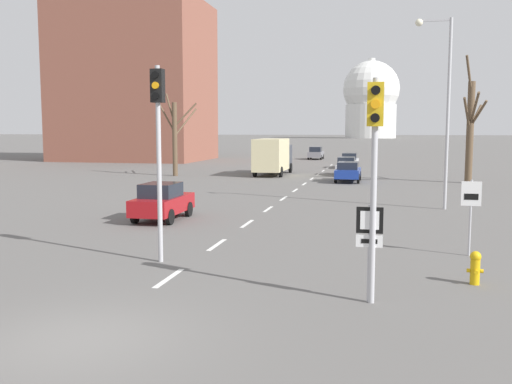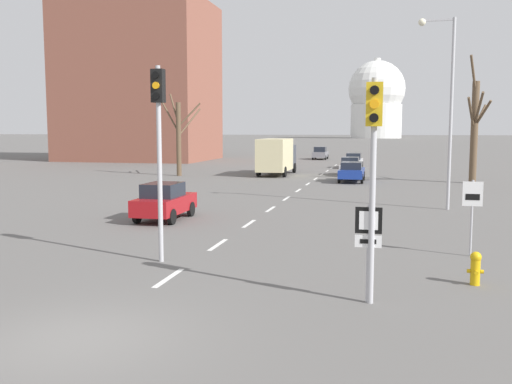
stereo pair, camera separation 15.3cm
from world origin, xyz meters
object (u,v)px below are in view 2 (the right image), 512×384
object	(u,v)px
sedan_near_right	(164,201)
sedan_mid_centre	(352,171)
sedan_far_right	(354,160)
fire_hydrant	(475,267)
street_lamp_right	(446,96)
delivery_truck	(277,155)
route_sign_post	(368,237)
sedan_near_left	(320,153)
traffic_signal_near_right	(373,148)
traffic_signal_centre_tall	(159,128)
sedan_far_left	(350,166)
speed_limit_sign	(472,205)

from	to	relation	value
sedan_near_right	sedan_mid_centre	xyz separation A→B (m)	(6.84, 20.20, -0.03)
sedan_mid_centre	sedan_far_right	distance (m)	15.61
sedan_mid_centre	fire_hydrant	bearing A→B (deg)	-80.24
fire_hydrant	street_lamp_right	xyz separation A→B (m)	(0.44, 14.29, 5.09)
fire_hydrant	delivery_truck	xyz separation A→B (m)	(-11.64, 33.48, 1.23)
route_sign_post	street_lamp_right	size ratio (longest dim) A/B	0.24
sedan_near_left	sedan_far_right	bearing A→B (deg)	-71.89
traffic_signal_near_right	sedan_near_left	world-z (taller)	traffic_signal_near_right
traffic_signal_centre_tall	sedan_mid_centre	world-z (taller)	traffic_signal_centre_tall
traffic_signal_centre_tall	fire_hydrant	size ratio (longest dim) A/B	6.69
sedan_far_right	delivery_truck	size ratio (longest dim) A/B	0.62
route_sign_post	sedan_far_left	distance (m)	36.70
traffic_signal_centre_tall	sedan_far_right	xyz separation A→B (m)	(3.17, 43.26, -3.22)
traffic_signal_centre_tall	delivery_truck	distance (m)	33.06
route_sign_post	sedan_far_left	xyz separation A→B (m)	(-2.74, 36.59, -0.72)
fire_hydrant	delivery_truck	distance (m)	35.47
sedan_near_right	sedan_mid_centre	distance (m)	21.33
sedan_far_left	sedan_far_right	world-z (taller)	sedan_far_left
traffic_signal_centre_tall	sedan_mid_centre	size ratio (longest dim) A/B	1.33
sedan_near_right	sedan_far_left	world-z (taller)	sedan_near_right
route_sign_post	speed_limit_sign	xyz separation A→B (m)	(2.97, 5.59, 0.10)
fire_hydrant	delivery_truck	size ratio (longest dim) A/B	0.12
traffic_signal_near_right	sedan_near_right	distance (m)	14.00
traffic_signal_centre_tall	route_sign_post	size ratio (longest dim) A/B	2.56
traffic_signal_near_right	fire_hydrant	xyz separation A→B (m)	(2.55, 2.14, -3.07)
speed_limit_sign	traffic_signal_centre_tall	bearing A→B (deg)	-162.65
sedan_far_left	sedan_near_right	bearing A→B (deg)	-103.51
traffic_signal_near_right	sedan_near_left	size ratio (longest dim) A/B	1.19
sedan_mid_centre	sedan_far_left	distance (m)	6.21
traffic_signal_near_right	route_sign_post	world-z (taller)	traffic_signal_near_right
sedan_far_right	fire_hydrant	bearing A→B (deg)	-82.71
sedan_near_right	delivery_truck	size ratio (longest dim) A/B	0.53
sedan_far_left	fire_hydrant	bearing A→B (deg)	-81.15
fire_hydrant	sedan_far_right	distance (m)	44.24
route_sign_post	delivery_truck	bearing A→B (deg)	104.21
traffic_signal_near_right	sedan_near_left	distance (m)	62.93
sedan_near_left	sedan_far_left	size ratio (longest dim) A/B	1.06
speed_limit_sign	sedan_near_left	xyz separation A→B (m)	(-11.29, 56.69, -0.79)
route_sign_post	sedan_near_left	world-z (taller)	route_sign_post
traffic_signal_near_right	sedan_near_left	xyz separation A→B (m)	(-8.39, 62.31, -2.71)
route_sign_post	sedan_mid_centre	bearing A→B (deg)	94.22
traffic_signal_centre_tall	sedan_near_left	bearing A→B (deg)	92.07
traffic_signal_near_right	street_lamp_right	size ratio (longest dim) A/B	0.55
traffic_signal_centre_tall	route_sign_post	bearing A→B (deg)	-23.97
sedan_mid_centre	delivery_truck	size ratio (longest dim) A/B	0.60
route_sign_post	sedan_far_right	xyz separation A→B (m)	(-2.99, 46.00, -0.74)
speed_limit_sign	sedan_near_left	size ratio (longest dim) A/B	0.56
speed_limit_sign	street_lamp_right	bearing A→B (deg)	89.52
sedan_far_left	traffic_signal_near_right	bearing A→B (deg)	-85.61
sedan_near_left	sedan_near_right	bearing A→B (deg)	-90.84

